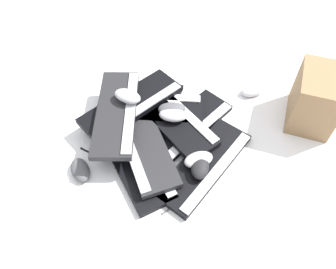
{
  "coord_description": "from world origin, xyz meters",
  "views": [
    {
      "loc": [
        -0.44,
        -0.6,
        1.05
      ],
      "look_at": [
        -0.05,
        0.07,
        0.06
      ],
      "focal_mm": 35.0,
      "sensor_mm": 36.0,
      "label": 1
    }
  ],
  "objects_px": {
    "keyboard_1": "(151,118)",
    "keyboard_0": "(186,128)",
    "mouse_0": "(128,96)",
    "cardboard_box": "(316,99)",
    "mouse_1": "(200,166)",
    "mouse_2": "(198,160)",
    "keyboard_7": "(117,112)",
    "keyboard_2": "(134,160)",
    "mouse_6": "(252,90)",
    "keyboard_3": "(205,165)",
    "keyboard_4": "(143,144)",
    "keyboard_5": "(150,108)",
    "mouse_5": "(173,115)",
    "keyboard_6": "(132,104)",
    "mouse_3": "(80,170)",
    "mouse_4": "(172,109)",
    "keyboard_8": "(171,117)"
  },
  "relations": [
    {
      "from": "keyboard_7",
      "to": "mouse_4",
      "type": "bearing_deg",
      "value": -20.08
    },
    {
      "from": "mouse_0",
      "to": "mouse_6",
      "type": "relative_size",
      "value": 1.0
    },
    {
      "from": "mouse_3",
      "to": "cardboard_box",
      "type": "distance_m",
      "value": 0.96
    },
    {
      "from": "mouse_1",
      "to": "cardboard_box",
      "type": "relative_size",
      "value": 0.47
    },
    {
      "from": "keyboard_5",
      "to": "keyboard_2",
      "type": "bearing_deg",
      "value": -132.53
    },
    {
      "from": "keyboard_8",
      "to": "mouse_0",
      "type": "bearing_deg",
      "value": 140.8
    },
    {
      "from": "mouse_2",
      "to": "keyboard_7",
      "type": "bearing_deg",
      "value": 129.26
    },
    {
      "from": "keyboard_2",
      "to": "mouse_6",
      "type": "relative_size",
      "value": 4.06
    },
    {
      "from": "keyboard_4",
      "to": "keyboard_5",
      "type": "relative_size",
      "value": 1.03
    },
    {
      "from": "keyboard_5",
      "to": "mouse_5",
      "type": "relative_size",
      "value": 4.07
    },
    {
      "from": "keyboard_0",
      "to": "cardboard_box",
      "type": "xyz_separation_m",
      "value": [
        0.48,
        -0.2,
        0.1
      ]
    },
    {
      "from": "mouse_2",
      "to": "mouse_3",
      "type": "distance_m",
      "value": 0.44
    },
    {
      "from": "mouse_0",
      "to": "mouse_5",
      "type": "relative_size",
      "value": 1.0
    },
    {
      "from": "keyboard_2",
      "to": "cardboard_box",
      "type": "xyz_separation_m",
      "value": [
        0.73,
        -0.17,
        0.1
      ]
    },
    {
      "from": "keyboard_1",
      "to": "keyboard_0",
      "type": "bearing_deg",
      "value": -50.82
    },
    {
      "from": "keyboard_8",
      "to": "mouse_5",
      "type": "xyz_separation_m",
      "value": [
        -0.0,
        -0.02,
        0.04
      ]
    },
    {
      "from": "keyboard_2",
      "to": "mouse_6",
      "type": "distance_m",
      "value": 0.63
    },
    {
      "from": "keyboard_6",
      "to": "keyboard_7",
      "type": "xyz_separation_m",
      "value": [
        -0.08,
        -0.03,
        0.03
      ]
    },
    {
      "from": "keyboard_3",
      "to": "keyboard_8",
      "type": "height_order",
      "value": "keyboard_8"
    },
    {
      "from": "mouse_0",
      "to": "keyboard_3",
      "type": "bearing_deg",
      "value": 168.13
    },
    {
      "from": "cardboard_box",
      "to": "mouse_5",
      "type": "bearing_deg",
      "value": 155.35
    },
    {
      "from": "mouse_0",
      "to": "cardboard_box",
      "type": "height_order",
      "value": "cardboard_box"
    },
    {
      "from": "mouse_1",
      "to": "cardboard_box",
      "type": "distance_m",
      "value": 0.55
    },
    {
      "from": "keyboard_2",
      "to": "keyboard_3",
      "type": "distance_m",
      "value": 0.27
    },
    {
      "from": "keyboard_3",
      "to": "mouse_3",
      "type": "height_order",
      "value": "mouse_3"
    },
    {
      "from": "keyboard_5",
      "to": "mouse_4",
      "type": "xyz_separation_m",
      "value": [
        0.06,
        -0.08,
        0.04
      ]
    },
    {
      "from": "keyboard_8",
      "to": "mouse_1",
      "type": "relative_size",
      "value": 4.13
    },
    {
      "from": "keyboard_3",
      "to": "mouse_1",
      "type": "xyz_separation_m",
      "value": [
        -0.04,
        -0.01,
        0.04
      ]
    },
    {
      "from": "mouse_5",
      "to": "keyboard_0",
      "type": "bearing_deg",
      "value": -3.74
    },
    {
      "from": "keyboard_8",
      "to": "mouse_0",
      "type": "height_order",
      "value": "mouse_0"
    },
    {
      "from": "mouse_5",
      "to": "mouse_6",
      "type": "relative_size",
      "value": 1.0
    },
    {
      "from": "mouse_5",
      "to": "mouse_6",
      "type": "xyz_separation_m",
      "value": [
        0.41,
        -0.01,
        -0.06
      ]
    },
    {
      "from": "keyboard_6",
      "to": "mouse_3",
      "type": "bearing_deg",
      "value": -152.56
    },
    {
      "from": "keyboard_6",
      "to": "cardboard_box",
      "type": "height_order",
      "value": "cardboard_box"
    },
    {
      "from": "keyboard_4",
      "to": "mouse_5",
      "type": "height_order",
      "value": "mouse_5"
    },
    {
      "from": "keyboard_2",
      "to": "mouse_6",
      "type": "bearing_deg",
      "value": 5.77
    },
    {
      "from": "keyboard_3",
      "to": "mouse_1",
      "type": "height_order",
      "value": "mouse_1"
    },
    {
      "from": "keyboard_0",
      "to": "keyboard_3",
      "type": "bearing_deg",
      "value": -100.32
    },
    {
      "from": "keyboard_2",
      "to": "cardboard_box",
      "type": "height_order",
      "value": "cardboard_box"
    },
    {
      "from": "keyboard_8",
      "to": "mouse_4",
      "type": "height_order",
      "value": "mouse_4"
    },
    {
      "from": "keyboard_1",
      "to": "mouse_1",
      "type": "xyz_separation_m",
      "value": [
        0.03,
        -0.32,
        0.04
      ]
    },
    {
      "from": "keyboard_2",
      "to": "mouse_6",
      "type": "height_order",
      "value": "mouse_6"
    },
    {
      "from": "keyboard_3",
      "to": "keyboard_6",
      "type": "relative_size",
      "value": 1.01
    },
    {
      "from": "keyboard_3",
      "to": "mouse_5",
      "type": "height_order",
      "value": "mouse_5"
    },
    {
      "from": "keyboard_1",
      "to": "mouse_6",
      "type": "relative_size",
      "value": 3.9
    },
    {
      "from": "keyboard_4",
      "to": "mouse_0",
      "type": "distance_m",
      "value": 0.2
    },
    {
      "from": "mouse_1",
      "to": "cardboard_box",
      "type": "xyz_separation_m",
      "value": [
        0.55,
        -0.0,
        0.07
      ]
    },
    {
      "from": "keyboard_5",
      "to": "mouse_0",
      "type": "height_order",
      "value": "mouse_0"
    },
    {
      "from": "keyboard_5",
      "to": "mouse_0",
      "type": "distance_m",
      "value": 0.13
    },
    {
      "from": "keyboard_8",
      "to": "mouse_5",
      "type": "bearing_deg",
      "value": -104.84
    }
  ]
}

